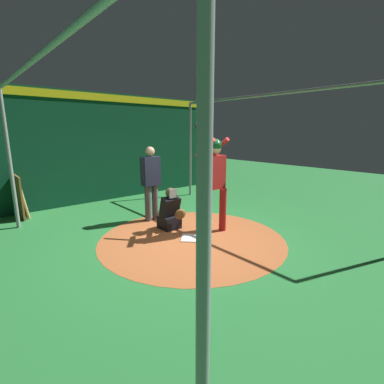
{
  "coord_description": "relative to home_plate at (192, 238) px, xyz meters",
  "views": [
    {
      "loc": [
        3.98,
        -3.41,
        2.11
      ],
      "look_at": [
        0.0,
        0.0,
        0.95
      ],
      "focal_mm": 26.13,
      "sensor_mm": 36.0,
      "label": 1
    }
  ],
  "objects": [
    {
      "name": "batter",
      "position": [
        -0.06,
        0.66,
        1.19
      ],
      "size": [
        0.68,
        0.49,
        2.26
      ],
      "color": "maroon",
      "rests_on": "ground"
    },
    {
      "name": "baseball_0",
      "position": [
        -0.38,
        0.89,
        0.03
      ],
      "size": [
        0.07,
        0.07,
        0.07
      ],
      "primitive_type": "sphere",
      "color": "white",
      "rests_on": "dirt_circle"
    },
    {
      "name": "cage_frame",
      "position": [
        0.0,
        0.0,
        2.1
      ],
      "size": [
        6.09,
        5.08,
        2.97
      ],
      "color": "gray",
      "rests_on": "ground"
    },
    {
      "name": "ground_plane",
      "position": [
        0.0,
        0.0,
        -0.01
      ],
      "size": [
        25.09,
        25.09,
        0.0
      ],
      "primitive_type": "plane",
      "color": "#287A38"
    },
    {
      "name": "home_plate",
      "position": [
        0.0,
        0.0,
        0.0
      ],
      "size": [
        0.59,
        0.59,
        0.01
      ],
      "primitive_type": "cube",
      "rotation": [
        0.0,
        0.0,
        0.79
      ],
      "color": "white",
      "rests_on": "dirt_circle"
    },
    {
      "name": "bat_rack",
      "position": [
        -4.0,
        -2.29,
        0.48
      ],
      "size": [
        1.18,
        0.19,
        1.05
      ],
      "color": "olive",
      "rests_on": "ground"
    },
    {
      "name": "catcher",
      "position": [
        -0.74,
        0.02,
        0.34
      ],
      "size": [
        0.58,
        0.4,
        0.92
      ],
      "color": "black",
      "rests_on": "ground"
    },
    {
      "name": "baseball_1",
      "position": [
        0.7,
        -0.26,
        0.03
      ],
      "size": [
        0.07,
        0.07,
        0.07
      ],
      "primitive_type": "sphere",
      "color": "white",
      "rests_on": "dirt_circle"
    },
    {
      "name": "back_wall",
      "position": [
        -4.24,
        0.0,
        1.6
      ],
      "size": [
        0.22,
        9.09,
        3.19
      ],
      "color": "#0C3D26",
      "rests_on": "ground"
    },
    {
      "name": "umpire",
      "position": [
        -1.53,
        0.05,
        0.97
      ],
      "size": [
        0.22,
        0.49,
        1.75
      ],
      "color": "#4C4C51",
      "rests_on": "ground"
    },
    {
      "name": "dirt_circle",
      "position": [
        0.0,
        0.0,
        -0.01
      ],
      "size": [
        3.66,
        3.66,
        0.01
      ],
      "primitive_type": "cylinder",
      "color": "#B76033",
      "rests_on": "ground"
    }
  ]
}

